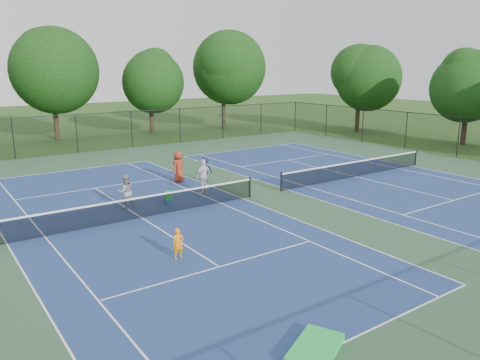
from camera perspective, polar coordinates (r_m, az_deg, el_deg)
ground at (r=24.74m, az=3.16°, el=-1.74°), size 140.00×140.00×0.00m
court_pad at (r=24.74m, az=3.16°, el=-1.73°), size 36.00×36.00×0.01m
tennis_court_left at (r=21.28m, az=-11.88°, el=-4.32°), size 12.00×23.83×1.07m
tennis_court_right at (r=29.45m, az=13.94°, el=0.57°), size 12.00×23.83×1.07m
perimeter_fence at (r=24.37m, az=3.21°, el=1.90°), size 36.08×36.08×3.02m
tree_back_b at (r=46.00m, az=-22.05°, el=12.72°), size 7.60×7.60×10.03m
tree_back_c at (r=48.00m, az=-10.93°, el=12.11°), size 6.00×6.00×8.40m
tree_back_d at (r=50.97m, az=-2.06°, el=13.92°), size 7.80×7.80×10.37m
tree_side_e at (r=50.00m, az=14.40°, el=12.36°), size 6.60×6.60×8.87m
tree_side_f at (r=44.48m, az=26.17°, el=10.59°), size 5.80×5.80×8.12m
child_player at (r=16.57m, az=-7.54°, el=-7.69°), size 0.42×0.29×1.11m
instructor at (r=22.68m, az=-13.75°, el=-1.40°), size 0.86×0.71×1.63m
bystander_a at (r=24.86m, az=-4.46°, el=0.49°), size 1.15×0.69×1.84m
bystander_b at (r=27.16m, az=-4.30°, el=1.27°), size 0.98×0.57×1.51m
bystander_c at (r=27.39m, az=-7.50°, el=1.63°), size 1.05×0.91×1.82m
ball_crate at (r=23.07m, az=-8.69°, el=-2.65°), size 0.36×0.31×0.29m
ball_hopper at (r=22.98m, az=-8.72°, el=-1.82°), size 0.36×0.31×0.40m
green_tarp at (r=11.79m, az=9.17°, el=-19.65°), size 1.87×1.57×0.20m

